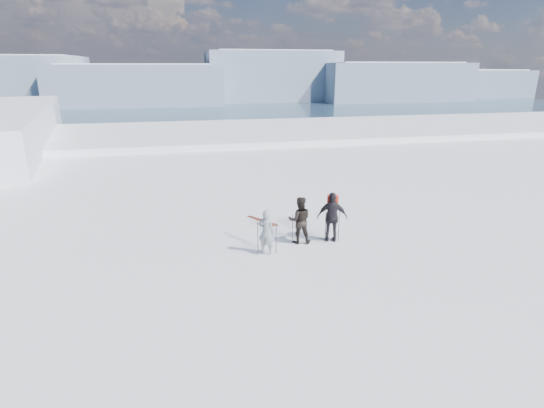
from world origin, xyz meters
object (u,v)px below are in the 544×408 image
(skier_dark, at_px, (300,220))
(skier_pack, at_px, (332,217))
(skier_grey, at_px, (266,232))
(skis_loose, at_px, (262,221))

(skier_dark, relative_size, skier_pack, 0.94)
(skier_grey, distance_m, skier_dark, 1.59)
(skier_grey, bearing_deg, skis_loose, -64.72)
(skier_pack, bearing_deg, skier_dark, 12.47)
(skier_grey, height_order, skier_pack, skier_pack)
(skier_pack, bearing_deg, skier_grey, 30.78)
(skier_grey, xyz_separation_m, skis_loose, (0.49, 3.29, -0.81))
(skier_dark, relative_size, skis_loose, 1.19)
(skier_grey, bearing_deg, skier_dark, -119.48)
(skis_loose, bearing_deg, skier_dark, -70.27)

